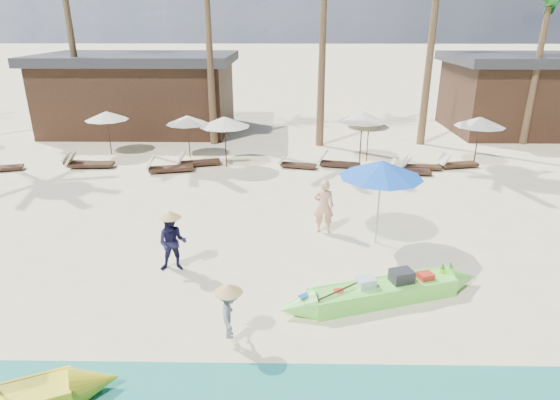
{
  "coord_description": "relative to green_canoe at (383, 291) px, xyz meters",
  "views": [
    {
      "loc": [
        0.49,
        -9.64,
        6.12
      ],
      "look_at": [
        0.3,
        2.0,
        1.6
      ],
      "focal_mm": 30.0,
      "sensor_mm": 36.0,
      "label": 1
    }
  ],
  "objects": [
    {
      "name": "ground",
      "position": [
        -2.73,
        0.3,
        -0.24
      ],
      "size": [
        240.0,
        240.0,
        0.0
      ],
      "primitive_type": "plane",
      "color": "beige",
      "rests_on": "ground"
    },
    {
      "name": "green_canoe",
      "position": [
        0.0,
        0.0,
        0.0
      ],
      "size": [
        5.44,
        2.06,
        0.71
      ],
      "rotation": [
        0.0,
        0.0,
        0.31
      ],
      "color": "#6BE846",
      "rests_on": "ground"
    },
    {
      "name": "tourist",
      "position": [
        -1.13,
        3.74,
        0.61
      ],
      "size": [
        0.64,
        0.43,
        1.69
      ],
      "primitive_type": "imported",
      "rotation": [
        0.0,
        0.0,
        3.09
      ],
      "color": "tan",
      "rests_on": "ground"
    },
    {
      "name": "vendor_green",
      "position": [
        -5.16,
        1.34,
        0.53
      ],
      "size": [
        0.78,
        0.62,
        1.53
      ],
      "primitive_type": "imported",
      "rotation": [
        0.0,
        0.0,
        0.06
      ],
      "color": "#141336",
      "rests_on": "ground"
    },
    {
      "name": "vendor_yellow",
      "position": [
        -3.36,
        -1.62,
        0.48
      ],
      "size": [
        0.47,
        0.74,
        1.08
      ],
      "primitive_type": "imported",
      "rotation": [
        0.0,
        0.0,
        1.67
      ],
      "color": "gray",
      "rests_on": "ground"
    },
    {
      "name": "blue_umbrella",
      "position": [
        0.36,
        2.99,
        2.02
      ],
      "size": [
        2.32,
        2.32,
        2.5
      ],
      "color": "#99999E",
      "rests_on": "ground"
    },
    {
      "name": "resort_parasol_3",
      "position": [
        -10.76,
        12.42,
        1.63
      ],
      "size": [
        2.01,
        2.01,
        2.08
      ],
      "color": "#331F15",
      "rests_on": "ground"
    },
    {
      "name": "lounger_3_right",
      "position": [
        -11.51,
        10.48,
        -0.06
      ],
      "size": [
        1.67,
        0.7,
        0.55
      ],
      "rotation": [
        0.0,
        0.0,
        -0.13
      ],
      "color": "#331F15",
      "rests_on": "ground"
    },
    {
      "name": "resort_parasol_4",
      "position": [
        -6.83,
        11.83,
        1.57
      ],
      "size": [
        1.95,
        1.95,
        2.01
      ],
      "color": "#331F15",
      "rests_on": "ground"
    },
    {
      "name": "lounger_4_left",
      "position": [
        -10.98,
        10.18,
        -0.02
      ],
      "size": [
        2.01,
        0.71,
        0.67
      ],
      "rotation": [
        0.0,
        0.0,
        0.05
      ],
      "color": "#331F15",
      "rests_on": "ground"
    },
    {
      "name": "lounger_4_right",
      "position": [
        -7.34,
        9.62,
        -0.02
      ],
      "size": [
        2.05,
        1.0,
        0.67
      ],
      "rotation": [
        0.0,
        0.0,
        0.21
      ],
      "color": "#331F15",
      "rests_on": "ground"
    },
    {
      "name": "resort_parasol_5",
      "position": [
        -4.94,
        10.45,
        1.78
      ],
      "size": [
        2.17,
        2.17,
        2.24
      ],
      "color": "#331F15",
      "rests_on": "ground"
    },
    {
      "name": "lounger_5_left",
      "position": [
        -6.27,
        10.52,
        -0.03
      ],
      "size": [
        1.96,
        1.07,
        0.64
      ],
      "rotation": [
        0.0,
        0.0,
        0.28
      ],
      "color": "#331F15",
      "rests_on": "ground"
    },
    {
      "name": "resort_parasol_6",
      "position": [
        1.08,
        11.39,
        1.83
      ],
      "size": [
        2.23,
        2.23,
        2.3
      ],
      "color": "#331F15",
      "rests_on": "ground"
    },
    {
      "name": "lounger_6_left",
      "position": [
        -1.87,
        10.32,
        -0.05
      ],
      "size": [
        1.7,
        0.85,
        0.55
      ],
      "rotation": [
        0.0,
        0.0,
        -0.23
      ],
      "color": "#331F15",
      "rests_on": "ground"
    },
    {
      "name": "lounger_6_right",
      "position": [
        -0.04,
        10.48,
        -0.03
      ],
      "size": [
        1.91,
        0.95,
        0.62
      ],
      "rotation": [
        0.0,
        0.0,
        -0.22
      ],
      "color": "#331F15",
      "rests_on": "ground"
    },
    {
      "name": "resort_parasol_7",
      "position": [
        1.4,
        11.42,
        1.53
      ],
      "size": [
        1.91,
        1.91,
        1.97
      ],
      "color": "#331F15",
      "rests_on": "ground"
    },
    {
      "name": "lounger_7_left",
      "position": [
        3.47,
        10.12,
        -0.05
      ],
      "size": [
        1.69,
        0.6,
        0.57
      ],
      "rotation": [
        0.0,
        0.0,
        -0.06
      ],
      "color": "#331F15",
      "rests_on": "ground"
    },
    {
      "name": "lounger_7_right",
      "position": [
        2.75,
        9.43,
        -0.03
      ],
      "size": [
        1.85,
        0.63,
        0.62
      ],
      "rotation": [
        0.0,
        0.0,
        -0.04
      ],
      "color": "#331F15",
      "rests_on": "ground"
    },
    {
      "name": "resort_parasol_8",
      "position": [
        6.09,
        10.83,
        1.73
      ],
      "size": [
        2.12,
        2.12,
        2.19
      ],
      "color": "#331F15",
      "rests_on": "ground"
    },
    {
      "name": "lounger_8_left",
      "position": [
        5.15,
        10.44,
        -0.04
      ],
      "size": [
        1.85,
        0.91,
        0.6
      ],
      "rotation": [
        0.0,
        0.0,
        0.22
      ],
      "color": "#331F15",
      "rests_on": "ground"
    },
    {
      "name": "pavilion_west",
      "position": [
        -10.73,
        17.8,
        1.95
      ],
      "size": [
        10.8,
        6.6,
        4.3
      ],
      "color": "#331F15",
      "rests_on": "ground"
    },
    {
      "name": "pavilion_east",
      "position": [
        11.27,
        17.8,
        1.96
      ],
      "size": [
        8.8,
        6.6,
        4.3
      ],
      "color": "#331F15",
      "rests_on": "ground"
    }
  ]
}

